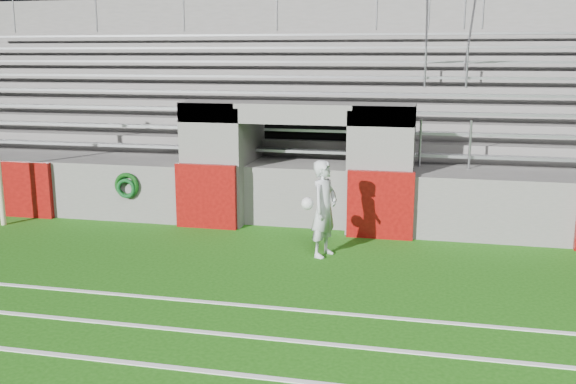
# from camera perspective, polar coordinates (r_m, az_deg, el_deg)

# --- Properties ---
(ground) EXTENTS (90.00, 90.00, 0.00)m
(ground) POSITION_cam_1_polar(r_m,az_deg,el_deg) (10.39, -3.27, -7.94)
(ground) COLOR #1A540E
(ground) RESTS_ON ground
(stadium_structure) EXTENTS (26.00, 8.48, 5.42)m
(stadium_structure) POSITION_cam_1_polar(r_m,az_deg,el_deg) (17.69, 3.74, 5.37)
(stadium_structure) COLOR #5C5957
(stadium_structure) RESTS_ON ground
(goalkeeper_with_ball) EXTENTS (0.70, 0.74, 1.74)m
(goalkeeper_with_ball) POSITION_cam_1_polar(r_m,az_deg,el_deg) (11.44, 3.20, -1.48)
(goalkeeper_with_ball) COLOR #B9BEC3
(goalkeeper_with_ball) RESTS_ON ground
(hose_coil) EXTENTS (0.56, 0.14, 0.56)m
(hose_coil) POSITION_cam_1_polar(r_m,az_deg,el_deg) (14.10, -14.16, 0.49)
(hose_coil) COLOR #0B380C
(hose_coil) RESTS_ON ground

